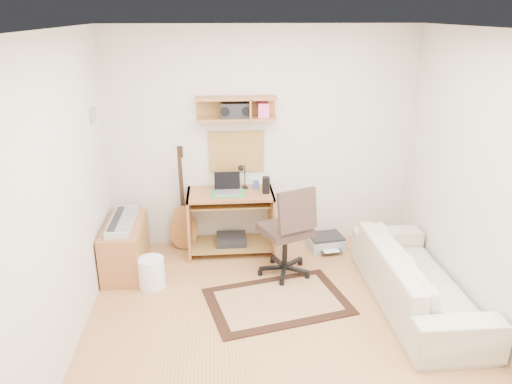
{
  "coord_description": "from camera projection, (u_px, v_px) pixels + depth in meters",
  "views": [
    {
      "loc": [
        -0.54,
        -3.58,
        2.73
      ],
      "look_at": [
        -0.15,
        1.05,
        1.0
      ],
      "focal_mm": 34.28,
      "sensor_mm": 36.0,
      "label": 1
    }
  ],
  "objects": [
    {
      "name": "floor",
      "position": [
        283.0,
        338.0,
        4.34
      ],
      "size": [
        3.6,
        4.0,
        0.01
      ],
      "primitive_type": "cube",
      "color": "#B9804D",
      "rests_on": "ground"
    },
    {
      "name": "ceiling",
      "position": [
        290.0,
        29.0,
        3.43
      ],
      "size": [
        3.6,
        4.0,
        0.01
      ],
      "primitive_type": "cube",
      "color": "white",
      "rests_on": "ground"
    },
    {
      "name": "back_wall",
      "position": [
        262.0,
        140.0,
        5.75
      ],
      "size": [
        3.6,
        0.01,
        2.6
      ],
      "primitive_type": "cube",
      "color": "beige",
      "rests_on": "ground"
    },
    {
      "name": "left_wall",
      "position": [
        53.0,
        209.0,
        3.74
      ],
      "size": [
        0.01,
        4.0,
        2.6
      ],
      "primitive_type": "cube",
      "color": "beige",
      "rests_on": "ground"
    },
    {
      "name": "right_wall",
      "position": [
        503.0,
        195.0,
        4.03
      ],
      "size": [
        0.01,
        4.0,
        2.6
      ],
      "primitive_type": "cube",
      "color": "beige",
      "rests_on": "ground"
    },
    {
      "name": "wall_shelf",
      "position": [
        236.0,
        108.0,
        5.47
      ],
      "size": [
        0.9,
        0.25,
        0.26
      ],
      "primitive_type": "cube",
      "color": "#A36539",
      "rests_on": "back_wall"
    },
    {
      "name": "cork_board",
      "position": [
        237.0,
        151.0,
        5.75
      ],
      "size": [
        0.64,
        0.03,
        0.49
      ],
      "primitive_type": "cube",
      "color": "tan",
      "rests_on": "back_wall"
    },
    {
      "name": "wall_photo",
      "position": [
        93.0,
        116.0,
        5.0
      ],
      "size": [
        0.02,
        0.2,
        0.15
      ],
      "primitive_type": "cube",
      "color": "#4C8CBF",
      "rests_on": "left_wall"
    },
    {
      "name": "desk",
      "position": [
        231.0,
        222.0,
        5.78
      ],
      "size": [
        1.0,
        0.55,
        0.75
      ],
      "primitive_type": null,
      "color": "#A36539",
      "rests_on": "floor"
    },
    {
      "name": "laptop",
      "position": [
        227.0,
        184.0,
        5.59
      ],
      "size": [
        0.3,
        0.3,
        0.23
      ],
      "primitive_type": null,
      "rotation": [
        0.0,
        0.0,
        0.01
      ],
      "color": "silver",
      "rests_on": "desk"
    },
    {
      "name": "speaker",
      "position": [
        266.0,
        185.0,
        5.61
      ],
      "size": [
        0.09,
        0.09,
        0.2
      ],
      "primitive_type": "cylinder",
      "color": "black",
      "rests_on": "desk"
    },
    {
      "name": "desk_lamp",
      "position": [
        245.0,
        176.0,
        5.75
      ],
      "size": [
        0.1,
        0.1,
        0.3
      ],
      "primitive_type": null,
      "color": "black",
      "rests_on": "desk"
    },
    {
      "name": "pencil_cup",
      "position": [
        256.0,
        185.0,
        5.75
      ],
      "size": [
        0.07,
        0.07,
        0.1
      ],
      "primitive_type": "cylinder",
      "color": "#3552A0",
      "rests_on": "desk"
    },
    {
      "name": "boombox",
      "position": [
        235.0,
        110.0,
        5.47
      ],
      "size": [
        0.32,
        0.15,
        0.17
      ],
      "primitive_type": "cube",
      "color": "black",
      "rests_on": "wall_shelf"
    },
    {
      "name": "rug",
      "position": [
        278.0,
        301.0,
        4.87
      ],
      "size": [
        1.52,
        1.18,
        0.02
      ],
      "primitive_type": "cube",
      "rotation": [
        0.0,
        0.0,
        0.23
      ],
      "color": "tan",
      "rests_on": "floor"
    },
    {
      "name": "task_chair",
      "position": [
        285.0,
        230.0,
        5.22
      ],
      "size": [
        0.71,
        0.71,
        1.06
      ],
      "primitive_type": null,
      "rotation": [
        0.0,
        0.0,
        0.39
      ],
      "color": "#32231D",
      "rests_on": "floor"
    },
    {
      "name": "cabinet",
      "position": [
        125.0,
        247.0,
        5.4
      ],
      "size": [
        0.4,
        0.9,
        0.55
      ],
      "primitive_type": "cube",
      "color": "#A36539",
      "rests_on": "floor"
    },
    {
      "name": "music_keyboard",
      "position": [
        122.0,
        221.0,
        5.29
      ],
      "size": [
        0.24,
        0.77,
        0.07
      ],
      "primitive_type": "cube",
      "color": "#B2B5BA",
      "rests_on": "cabinet"
    },
    {
      "name": "guitar",
      "position": [
        182.0,
        199.0,
        5.78
      ],
      "size": [
        0.34,
        0.21,
        1.26
      ],
      "primitive_type": null,
      "rotation": [
        0.0,
        0.0,
        -0.01
      ],
      "color": "#AE7135",
      "rests_on": "floor"
    },
    {
      "name": "waste_basket",
      "position": [
        152.0,
        273.0,
        5.09
      ],
      "size": [
        0.29,
        0.29,
        0.33
      ],
      "primitive_type": "cylinder",
      "rotation": [
        0.0,
        0.0,
        0.05
      ],
      "color": "white",
      "rests_on": "floor"
    },
    {
      "name": "printer",
      "position": [
        325.0,
        241.0,
        5.96
      ],
      "size": [
        0.45,
        0.38,
        0.16
      ],
      "primitive_type": "cube",
      "rotation": [
        0.0,
        0.0,
        0.14
      ],
      "color": "#A5A8AA",
      "rests_on": "floor"
    },
    {
      "name": "sofa",
      "position": [
        419.0,
        269.0,
        4.72
      ],
      "size": [
        0.57,
        1.97,
        0.77
      ],
      "primitive_type": "imported",
      "rotation": [
        0.0,
        0.0,
        1.57
      ],
      "color": "beige",
      "rests_on": "floor"
    }
  ]
}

